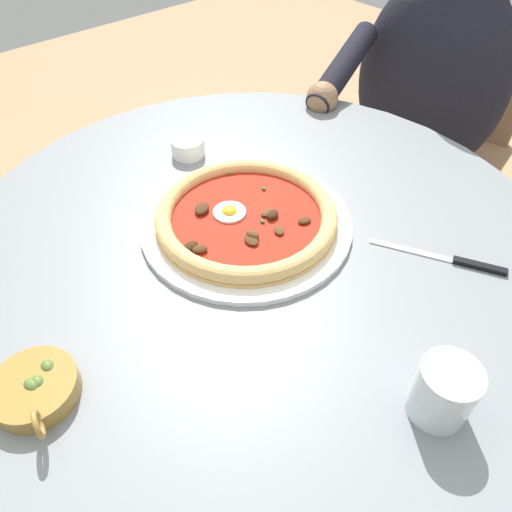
{
  "coord_description": "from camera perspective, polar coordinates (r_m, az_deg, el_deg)",
  "views": [
    {
      "loc": [
        0.42,
        -0.37,
        1.23
      ],
      "look_at": [
        0.03,
        -0.02,
        0.71
      ],
      "focal_mm": 33.12,
      "sensor_mm": 36.0,
      "label": 1
    }
  ],
  "objects": [
    {
      "name": "cafe_chair_diner",
      "position": [
        1.54,
        20.53,
        14.25
      ],
      "size": [
        0.51,
        0.51,
        0.84
      ],
      "color": "#957050",
      "rests_on": "ground"
    },
    {
      "name": "steak_knife",
      "position": [
        0.76,
        23.13,
        -0.56
      ],
      "size": [
        0.18,
        0.1,
        0.01
      ],
      "color": "silver",
      "rests_on": "dining_table"
    },
    {
      "name": "ramekin_capers",
      "position": [
        0.93,
        -8.24,
        12.97
      ],
      "size": [
        0.06,
        0.06,
        0.03
      ],
      "color": "white",
      "rests_on": "dining_table"
    },
    {
      "name": "dining_table",
      "position": [
        0.86,
        -0.13,
        -4.56
      ],
      "size": [
        0.97,
        0.97,
        0.73
      ],
      "color": "gray",
      "rests_on": "ground"
    },
    {
      "name": "water_glass",
      "position": [
        0.57,
        21.54,
        -15.23
      ],
      "size": [
        0.07,
        0.07,
        0.08
      ],
      "color": "silver",
      "rests_on": "dining_table"
    },
    {
      "name": "ground_plane",
      "position": [
        1.36,
        -0.09,
        -20.8
      ],
      "size": [
        6.0,
        6.0,
        0.02
      ],
      "primitive_type": "cube",
      "color": "tan"
    },
    {
      "name": "olive_pan",
      "position": [
        0.62,
        -25.11,
        -14.3
      ],
      "size": [
        0.12,
        0.1,
        0.05
      ],
      "color": "olive",
      "rests_on": "dining_table"
    },
    {
      "name": "diner_person",
      "position": [
        1.41,
        18.29,
        12.17
      ],
      "size": [
        0.41,
        0.54,
        1.15
      ],
      "color": "#282833",
      "rests_on": "ground"
    },
    {
      "name": "pizza_on_plate",
      "position": [
        0.75,
        -1.47,
        4.48
      ],
      "size": [
        0.34,
        0.34,
        0.04
      ],
      "color": "white",
      "rests_on": "dining_table"
    }
  ]
}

